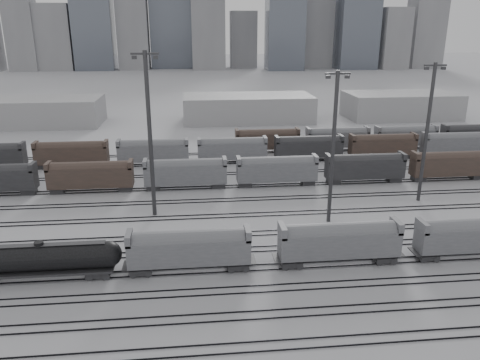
{
  "coord_description": "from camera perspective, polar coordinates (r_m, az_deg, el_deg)",
  "views": [
    {
      "loc": [
        -7.46,
        -50.39,
        28.8
      ],
      "look_at": [
        0.21,
        23.85,
        4.0
      ],
      "focal_mm": 35.0,
      "sensor_mm": 36.0,
      "label": 1
    }
  ],
  "objects": [
    {
      "name": "bg_string_near",
      "position": [
        87.76,
        4.52,
        1.09
      ],
      "size": [
        151.0,
        3.0,
        5.6
      ],
      "color": "slate",
      "rests_on": "ground"
    },
    {
      "name": "bg_string_far",
      "position": [
        117.64,
        15.74,
        4.92
      ],
      "size": [
        66.0,
        3.0,
        5.6
      ],
      "color": "#4A372F",
      "rests_on": "ground"
    },
    {
      "name": "skyline",
      "position": [
        330.95,
        -2.89,
        19.39
      ],
      "size": [
        316.0,
        22.4,
        95.0
      ],
      "color": "gray",
      "rests_on": "ground"
    },
    {
      "name": "bg_string_mid",
      "position": [
        104.9,
        8.36,
        3.83
      ],
      "size": [
        151.0,
        3.0,
        5.6
      ],
      "color": "#262629",
      "rests_on": "ground"
    },
    {
      "name": "light_mast_c",
      "position": [
        69.91,
        11.3,
        4.2
      ],
      "size": [
        3.65,
        0.58,
        22.81
      ],
      "color": "#363638",
      "rests_on": "ground"
    },
    {
      "name": "warehouse_left",
      "position": [
        156.57,
        -25.65,
        7.47
      ],
      "size": [
        50.0,
        18.0,
        8.0
      ],
      "primitive_type": "cube",
      "color": "#ACACAF",
      "rests_on": "ground"
    },
    {
      "name": "hopper_car_a",
      "position": [
        57.38,
        -6.19,
        -8.14
      ],
      "size": [
        14.85,
        2.95,
        5.31
      ],
      "color": "#262629",
      "rests_on": "ground"
    },
    {
      "name": "tank_car_b",
      "position": [
        60.46,
        -23.09,
        -8.81
      ],
      "size": [
        18.74,
        3.12,
        4.63
      ],
      "color": "#262629",
      "rests_on": "ground"
    },
    {
      "name": "ground",
      "position": [
        58.51,
        2.24,
        -11.12
      ],
      "size": [
        900.0,
        900.0,
        0.0
      ],
      "primitive_type": "plane",
      "color": "silver",
      "rests_on": "ground"
    },
    {
      "name": "tracks",
      "position": [
        74.09,
        0.34,
        -4.43
      ],
      "size": [
        220.0,
        71.5,
        0.16
      ],
      "color": "black",
      "rests_on": "ground"
    },
    {
      "name": "warehouse_mid",
      "position": [
        148.52,
        0.95,
        8.77
      ],
      "size": [
        40.0,
        18.0,
        8.0
      ],
      "primitive_type": "cube",
      "color": "#ACACAF",
      "rests_on": "ground"
    },
    {
      "name": "hopper_car_c",
      "position": [
        67.41,
        26.46,
        -5.98
      ],
      "size": [
        14.51,
        2.88,
        5.19
      ],
      "color": "#262629",
      "rests_on": "ground"
    },
    {
      "name": "light_mast_b",
      "position": [
        72.1,
        -10.95,
        5.78
      ],
      "size": [
        4.06,
        0.65,
        25.4
      ],
      "color": "#363638",
      "rests_on": "ground"
    },
    {
      "name": "hopper_car_b",
      "position": [
        60.03,
        12.02,
        -7.12
      ],
      "size": [
        15.23,
        3.03,
        5.45
      ],
      "color": "#262629",
      "rests_on": "ground"
    },
    {
      "name": "light_mast_d",
      "position": [
        83.28,
        21.84,
        5.65
      ],
      "size": [
        3.72,
        0.59,
        23.23
      ],
      "color": "#363638",
      "rests_on": "ground"
    },
    {
      "name": "warehouse_right",
      "position": [
        162.18,
        18.98,
        8.6
      ],
      "size": [
        35.0,
        18.0,
        8.0
      ],
      "primitive_type": "cube",
      "color": "#ACACAF",
      "rests_on": "ground"
    }
  ]
}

